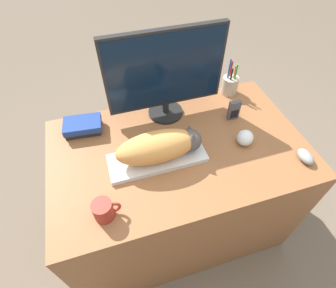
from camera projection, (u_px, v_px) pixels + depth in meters
ground_plane at (195, 274)px, 1.61m from camera, size 12.00×12.00×0.00m
desk at (177, 189)px, 1.56m from camera, size 1.24×0.76×0.77m
keyboard at (157, 158)px, 1.21m from camera, size 0.45×0.16×0.02m
cat at (162, 146)px, 1.15m from camera, size 0.39×0.15×0.14m
monitor at (165, 73)px, 1.24m from camera, size 0.58×0.19×0.47m
computer_mouse at (305, 156)px, 1.20m from camera, size 0.06×0.09×0.04m
coffee_mug at (104, 210)px, 1.00m from camera, size 0.11×0.08×0.09m
pen_cup at (230, 85)px, 1.51m from camera, size 0.09×0.09×0.22m
baseball at (245, 138)px, 1.25m from camera, size 0.08×0.08×0.08m
phone at (234, 110)px, 1.36m from camera, size 0.06×0.03×0.11m
book_stack at (83, 126)px, 1.32m from camera, size 0.19×0.14×0.06m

